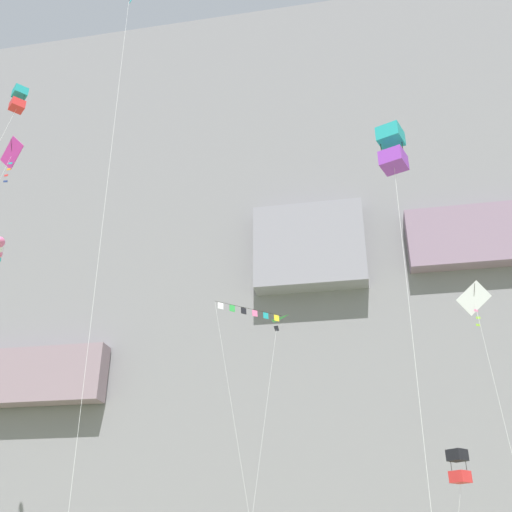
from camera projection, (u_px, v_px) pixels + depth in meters
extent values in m
cube|color=gray|center=(321.00, 282.00, 82.07)|extent=(180.00, 31.31, 70.94)
cube|color=gray|center=(31.00, 376.00, 64.62)|extent=(16.48, 2.19, 5.98)
cube|color=gray|center=(310.00, 250.00, 66.53)|extent=(12.00, 4.23, 9.80)
cube|color=gray|center=(486.00, 241.00, 64.18)|extent=(16.45, 4.57, 6.81)
ellipsoid|color=pink|center=(0.00, 242.00, 52.13)|extent=(1.37, 1.43, 0.95)
cube|color=#CC3399|center=(12.00, 153.00, 43.26)|extent=(2.33, 0.96, 2.34)
cylinder|color=black|center=(12.00, 153.00, 43.26)|extent=(0.04, 0.91, 1.85)
cube|color=teal|center=(10.00, 163.00, 42.83)|extent=(0.29, 0.04, 0.15)
cube|color=orange|center=(9.00, 169.00, 42.61)|extent=(0.29, 0.06, 0.15)
cube|color=red|center=(6.00, 175.00, 42.39)|extent=(0.29, 0.06, 0.15)
cube|color=navy|center=(5.00, 181.00, 42.16)|extent=(0.29, 0.07, 0.15)
cube|color=teal|center=(20.00, 93.00, 36.40)|extent=(1.09, 1.09, 0.54)
cube|color=red|center=(17.00, 106.00, 35.96)|extent=(1.09, 1.09, 0.54)
cylinder|color=black|center=(24.00, 98.00, 36.12)|extent=(0.03, 0.03, 1.46)
cylinder|color=black|center=(13.00, 100.00, 36.24)|extent=(0.03, 0.03, 1.46)
cube|color=teal|center=(390.00, 136.00, 23.91)|extent=(1.19, 1.19, 0.64)
cube|color=purple|center=(393.00, 161.00, 23.38)|extent=(1.19, 1.19, 0.64)
cylinder|color=black|center=(403.00, 147.00, 23.58)|extent=(0.03, 0.03, 1.72)
cylinder|color=black|center=(381.00, 150.00, 23.71)|extent=(0.03, 0.03, 1.72)
cylinder|color=silver|center=(413.00, 346.00, 18.99)|extent=(0.39, 2.06, 14.96)
pyramid|color=green|center=(271.00, 326.00, 40.90)|extent=(1.57, 1.61, 0.32)
cube|color=black|center=(276.00, 328.00, 41.08)|extent=(0.34, 0.31, 0.45)
cylinder|color=silver|center=(262.00, 440.00, 35.59)|extent=(1.27, 4.75, 15.57)
cylinder|color=silver|center=(105.00, 207.00, 25.19)|extent=(2.22, 3.71, 29.28)
cylinder|color=black|center=(249.00, 309.00, 38.89)|extent=(3.78, 3.31, 0.02)
cube|color=white|center=(221.00, 306.00, 37.83)|extent=(0.33, 0.30, 0.43)
cube|color=green|center=(232.00, 308.00, 38.21)|extent=(0.32, 0.28, 0.43)
cube|color=black|center=(244.00, 311.00, 38.59)|extent=(0.33, 0.30, 0.43)
cube|color=pink|center=(255.00, 313.00, 38.97)|extent=(0.33, 0.30, 0.43)
cube|color=teal|center=(266.00, 316.00, 39.36)|extent=(0.33, 0.30, 0.43)
cube|color=yellow|center=(277.00, 318.00, 39.74)|extent=(0.33, 0.30, 0.43)
cylinder|color=silver|center=(235.00, 427.00, 33.15)|extent=(3.23, 1.69, 15.95)
cube|color=black|center=(457.00, 455.00, 34.86)|extent=(1.30, 1.30, 0.64)
cube|color=red|center=(460.00, 477.00, 34.33)|extent=(1.30, 1.30, 0.64)
cylinder|color=black|center=(466.00, 466.00, 34.53)|extent=(0.03, 0.03, 1.74)
cylinder|color=black|center=(451.00, 466.00, 34.66)|extent=(0.03, 0.03, 1.74)
cube|color=white|center=(474.00, 298.00, 27.87)|extent=(1.67, 0.38, 1.62)
cylinder|color=black|center=(474.00, 298.00, 27.87)|extent=(0.26, 0.47, 1.30)
cube|color=pink|center=(476.00, 311.00, 27.59)|extent=(0.18, 0.12, 0.10)
cube|color=#8CCC33|center=(478.00, 318.00, 27.43)|extent=(0.20, 0.06, 0.10)
cube|color=#8CCC33|center=(478.00, 325.00, 27.28)|extent=(0.18, 0.11, 0.10)
cylinder|color=silver|center=(507.00, 432.00, 24.15)|extent=(0.32, 2.02, 12.07)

